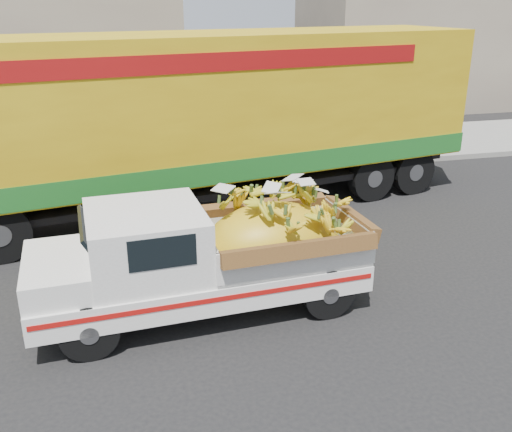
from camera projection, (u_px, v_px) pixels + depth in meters
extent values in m
plane|color=black|center=(226.00, 301.00, 8.97)|extent=(100.00, 100.00, 0.00)
cube|color=gray|center=(177.00, 176.00, 15.00)|extent=(60.00, 0.25, 0.15)
cube|color=gray|center=(168.00, 156.00, 16.90)|extent=(60.00, 4.00, 0.14)
cube|color=gray|center=(466.00, 33.00, 25.27)|extent=(14.00, 6.00, 6.00)
cylinder|color=black|center=(89.00, 332.00, 7.43)|extent=(0.80, 0.28, 0.78)
cylinder|color=black|center=(84.00, 281.00, 8.77)|extent=(0.80, 0.28, 0.78)
cylinder|color=black|center=(328.00, 293.00, 8.41)|extent=(0.80, 0.28, 0.78)
cylinder|color=black|center=(291.00, 252.00, 9.75)|extent=(0.80, 0.28, 0.78)
cube|color=white|center=(200.00, 276.00, 8.51)|extent=(4.96, 2.08, 0.40)
cube|color=#A50F0C|center=(214.00, 300.00, 7.70)|extent=(4.75, 0.33, 0.07)
cube|color=silver|center=(31.00, 308.00, 7.87)|extent=(0.22, 1.72, 0.14)
cube|color=white|center=(57.00, 271.00, 7.80)|extent=(0.99, 1.71, 0.37)
cube|color=white|center=(146.00, 242.00, 8.06)|extent=(1.71, 1.79, 0.93)
cube|color=black|center=(163.00, 253.00, 7.27)|extent=(0.88, 0.07, 0.43)
cube|color=white|center=(278.00, 238.00, 8.70)|extent=(2.49, 1.91, 0.53)
ellipsoid|color=orange|center=(272.00, 245.00, 8.71)|extent=(2.24, 1.55, 1.32)
cylinder|color=black|center=(412.00, 171.00, 13.75)|extent=(1.14, 0.52, 1.10)
cylinder|color=black|center=(364.00, 152.00, 15.44)|extent=(1.14, 0.52, 1.10)
cylinder|color=black|center=(371.00, 177.00, 13.28)|extent=(1.14, 0.52, 1.10)
cylinder|color=black|center=(326.00, 157.00, 14.97)|extent=(1.14, 0.52, 1.10)
cube|color=black|center=(215.00, 175.00, 12.66)|extent=(11.97, 3.25, 0.36)
cube|color=gold|center=(213.00, 103.00, 12.09)|extent=(12.02, 4.68, 2.84)
cube|color=#1C621F|center=(215.00, 156.00, 12.51)|extent=(12.08, 4.71, 0.45)
cube|color=maroon|center=(236.00, 61.00, 10.68)|extent=(8.25, 1.61, 0.35)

